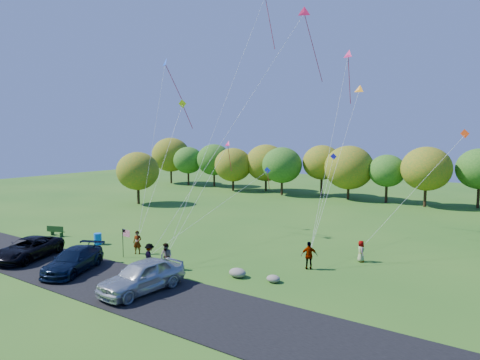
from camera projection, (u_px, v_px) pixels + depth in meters
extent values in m
plane|color=#245919|center=(161.00, 267.00, 29.84)|extent=(140.00, 140.00, 0.00)
cube|color=black|center=(115.00, 283.00, 26.55)|extent=(44.00, 6.00, 0.06)
cylinder|color=#362313|center=(168.00, 178.00, 79.17)|extent=(0.36, 0.36, 2.22)
ellipsoid|color=#366A1A|center=(167.00, 160.00, 78.82)|extent=(6.85, 6.85, 6.16)
cylinder|color=#362313|center=(191.00, 180.00, 76.94)|extent=(0.36, 0.36, 2.25)
ellipsoid|color=#235D18|center=(191.00, 165.00, 76.65)|extent=(4.92, 4.92, 4.43)
cylinder|color=#362313|center=(211.00, 178.00, 75.25)|extent=(0.36, 0.36, 3.20)
ellipsoid|color=#366A1A|center=(211.00, 158.00, 74.88)|extent=(5.72, 5.72, 5.15)
cylinder|color=#362313|center=(233.00, 182.00, 70.58)|extent=(0.36, 0.36, 2.91)
ellipsoid|color=#366A1A|center=(233.00, 159.00, 70.18)|extent=(7.13, 7.13, 6.42)
cylinder|color=#362313|center=(261.00, 183.00, 69.25)|extent=(0.36, 0.36, 2.78)
ellipsoid|color=#235D18|center=(262.00, 161.00, 68.87)|extent=(6.81, 6.81, 6.13)
cylinder|color=#362313|center=(290.00, 187.00, 65.31)|extent=(0.36, 0.36, 2.42)
ellipsoid|color=#366A1A|center=(290.00, 165.00, 64.95)|extent=(6.75, 6.75, 6.08)
cylinder|color=#362313|center=(322.00, 189.00, 63.17)|extent=(0.36, 0.36, 2.46)
ellipsoid|color=#235D18|center=(322.00, 166.00, 62.81)|extent=(6.59, 6.59, 5.93)
cylinder|color=#362313|center=(348.00, 191.00, 61.00)|extent=(0.36, 0.36, 2.40)
ellipsoid|color=#235D18|center=(348.00, 169.00, 60.67)|extent=(5.92, 5.92, 5.33)
cylinder|color=#362313|center=(385.00, 192.00, 59.97)|extent=(0.36, 0.36, 2.48)
ellipsoid|color=#366A1A|center=(386.00, 170.00, 59.65)|extent=(5.51, 5.51, 4.96)
cylinder|color=#362313|center=(423.00, 196.00, 56.48)|extent=(0.36, 0.36, 2.36)
ellipsoid|color=#366A1A|center=(424.00, 169.00, 56.10)|extent=(7.11, 7.11, 6.40)
cylinder|color=#362313|center=(467.00, 197.00, 54.22)|extent=(0.36, 0.36, 2.71)
ellipsoid|color=#366A1A|center=(469.00, 168.00, 53.83)|extent=(7.06, 7.06, 6.35)
cylinder|color=#362313|center=(138.00, 194.00, 56.82)|extent=(0.36, 0.36, 2.60)
ellipsoid|color=#366A1A|center=(138.00, 171.00, 56.49)|extent=(5.60, 5.60, 5.04)
imported|color=black|center=(28.00, 249.00, 31.60)|extent=(4.33, 6.11, 1.55)
imported|color=black|center=(73.00, 260.00, 28.66)|extent=(4.09, 5.73, 1.54)
imported|color=#B3BBBF|center=(142.00, 276.00, 25.01)|extent=(2.54, 5.59, 1.86)
imported|color=#4C4C59|center=(137.00, 242.00, 33.08)|extent=(0.79, 0.69, 1.81)
imported|color=#4C4C59|center=(166.00, 257.00, 29.17)|extent=(0.95, 0.76, 1.85)
imported|color=#4C4C59|center=(150.00, 257.00, 29.23)|extent=(1.34, 1.05, 1.82)
imported|color=#4C4C59|center=(309.00, 256.00, 29.31)|extent=(1.21, 0.99, 1.93)
imported|color=#4C4C59|center=(361.00, 251.00, 31.06)|extent=(0.83, 0.91, 1.57)
cube|color=#193C15|center=(57.00, 232.00, 39.05)|extent=(1.60, 0.72, 0.06)
cube|color=#193C15|center=(55.00, 229.00, 38.88)|extent=(1.58, 0.67, 0.51)
cube|color=#193C15|center=(52.00, 233.00, 39.47)|extent=(0.22, 0.42, 0.39)
cube|color=#193C15|center=(61.00, 235.00, 38.68)|extent=(0.22, 0.42, 0.39)
cylinder|color=blue|center=(98.00, 239.00, 36.02)|extent=(0.63, 0.63, 0.94)
cylinder|color=black|center=(123.00, 243.00, 32.14)|extent=(0.05, 0.05, 2.21)
cube|color=red|center=(126.00, 233.00, 31.83)|extent=(0.80, 0.53, 0.02)
cube|color=navy|center=(124.00, 231.00, 31.96)|extent=(0.32, 0.02, 0.25)
ellipsoid|color=gray|center=(238.00, 273.00, 27.75)|extent=(1.17, 0.92, 0.59)
ellipsoid|color=gray|center=(273.00, 279.00, 26.79)|extent=(0.88, 0.74, 0.46)
cone|color=#D61745|center=(304.00, 12.00, 35.21)|extent=(1.28, 0.94, 1.10)
cone|color=blue|center=(165.00, 63.00, 37.94)|extent=(1.06, 0.79, 0.94)
cone|color=orange|center=(359.00, 90.00, 33.27)|extent=(0.86, 0.41, 0.79)
cone|color=#CF0E56|center=(348.00, 55.00, 33.07)|extent=(0.93, 0.54, 0.83)
cube|color=#F43D11|center=(465.00, 134.00, 28.64)|extent=(0.60, 0.30, 0.63)
cube|color=#C5E713|center=(182.00, 104.00, 39.36)|extent=(0.80, 0.20, 0.80)
cube|color=#2015D9|center=(333.00, 156.00, 38.12)|extent=(0.61, 0.22, 0.59)
cone|color=#ED105E|center=(228.00, 144.00, 41.40)|extent=(0.77, 0.49, 0.66)
cube|color=#1A31F2|center=(267.00, 170.00, 38.79)|extent=(0.63, 0.21, 0.61)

